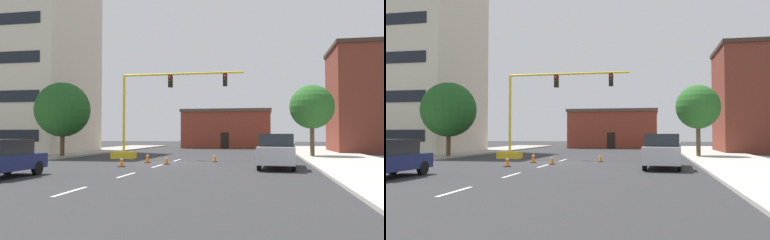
# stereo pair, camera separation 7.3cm
# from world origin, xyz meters

# --- Properties ---
(ground_plane) EXTENTS (160.00, 160.00, 0.00)m
(ground_plane) POSITION_xyz_m (0.00, 0.00, 0.00)
(ground_plane) COLOR #2D2D30
(sidewalk_left) EXTENTS (6.00, 56.00, 0.14)m
(sidewalk_left) POSITION_xyz_m (-12.38, 8.00, 0.07)
(sidewalk_left) COLOR #9E998E
(sidewalk_left) RESTS_ON ground_plane
(sidewalk_right) EXTENTS (6.00, 56.00, 0.14)m
(sidewalk_right) POSITION_xyz_m (12.38, 8.00, 0.07)
(sidewalk_right) COLOR #B2ADA3
(sidewalk_right) RESTS_ON ground_plane
(lane_stripe_seg_0) EXTENTS (0.16, 2.40, 0.01)m
(lane_stripe_seg_0) POSITION_xyz_m (0.00, -14.00, 0.00)
(lane_stripe_seg_0) COLOR silver
(lane_stripe_seg_0) RESTS_ON ground_plane
(lane_stripe_seg_1) EXTENTS (0.16, 2.40, 0.01)m
(lane_stripe_seg_1) POSITION_xyz_m (0.00, -8.50, 0.00)
(lane_stripe_seg_1) COLOR silver
(lane_stripe_seg_1) RESTS_ON ground_plane
(lane_stripe_seg_2) EXTENTS (0.16, 2.40, 0.01)m
(lane_stripe_seg_2) POSITION_xyz_m (0.00, -3.00, 0.00)
(lane_stripe_seg_2) COLOR silver
(lane_stripe_seg_2) RESTS_ON ground_plane
(lane_stripe_seg_3) EXTENTS (0.16, 2.40, 0.01)m
(lane_stripe_seg_3) POSITION_xyz_m (0.00, 2.50, 0.00)
(lane_stripe_seg_3) COLOR silver
(lane_stripe_seg_3) RESTS_ON ground_plane
(building_tall_left) EXTENTS (13.78, 11.54, 22.29)m
(building_tall_left) POSITION_xyz_m (-19.32, 11.68, 11.15)
(building_tall_left) COLOR beige
(building_tall_left) RESTS_ON ground_plane
(building_brick_center) EXTENTS (12.48, 10.22, 5.46)m
(building_brick_center) POSITION_xyz_m (1.14, 31.25, 2.74)
(building_brick_center) COLOR brown
(building_brick_center) RESTS_ON ground_plane
(building_row_right) EXTENTS (10.66, 8.88, 11.33)m
(building_row_right) POSITION_xyz_m (18.80, 17.91, 5.68)
(building_row_right) COLOR brown
(building_row_right) RESTS_ON ground_plane
(traffic_signal_gantry) EXTENTS (10.59, 1.20, 6.83)m
(traffic_signal_gantry) POSITION_xyz_m (-3.26, 3.67, 2.33)
(traffic_signal_gantry) COLOR yellow
(traffic_signal_gantry) RESTS_ON ground_plane
(tree_left_near) EXTENTS (4.56, 4.56, 6.30)m
(tree_left_near) POSITION_xyz_m (-10.07, 3.58, 4.01)
(tree_left_near) COLOR #4C3823
(tree_left_near) RESTS_ON ground_plane
(tree_right_mid) EXTENTS (3.76, 3.76, 6.19)m
(tree_right_mid) POSITION_xyz_m (10.49, 8.20, 4.29)
(tree_right_mid) COLOR brown
(tree_right_mid) RESTS_ON ground_plane
(pickup_truck_silver) EXTENTS (2.32, 5.51, 1.99)m
(pickup_truck_silver) POSITION_xyz_m (7.25, -3.31, 0.97)
(pickup_truck_silver) COLOR #BCBCC1
(pickup_truck_silver) RESTS_ON ground_plane
(sedan_navy_near_left) EXTENTS (1.97, 4.55, 1.74)m
(sedan_navy_near_left) POSITION_xyz_m (-5.09, -10.78, 0.89)
(sedan_navy_near_left) COLOR navy
(sedan_navy_near_left) RESTS_ON ground_plane
(traffic_cone_roadside_a) EXTENTS (0.36, 0.36, 0.72)m
(traffic_cone_roadside_a) POSITION_xyz_m (-1.95, -4.04, 0.35)
(traffic_cone_roadside_a) COLOR black
(traffic_cone_roadside_a) RESTS_ON ground_plane
(traffic_cone_roadside_b) EXTENTS (0.36, 0.36, 0.64)m
(traffic_cone_roadside_b) POSITION_xyz_m (3.02, 1.17, 0.31)
(traffic_cone_roadside_b) COLOR black
(traffic_cone_roadside_b) RESTS_ON ground_plane
(traffic_cone_roadside_c) EXTENTS (0.36, 0.36, 0.76)m
(traffic_cone_roadside_c) POSITION_xyz_m (-1.41, -0.54, 0.37)
(traffic_cone_roadside_c) COLOR black
(traffic_cone_roadside_c) RESTS_ON ground_plane
(traffic_cone_roadside_d) EXTENTS (0.36, 0.36, 0.59)m
(traffic_cone_roadside_d) POSITION_xyz_m (0.20, -1.61, 0.29)
(traffic_cone_roadside_d) COLOR black
(traffic_cone_roadside_d) RESTS_ON ground_plane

